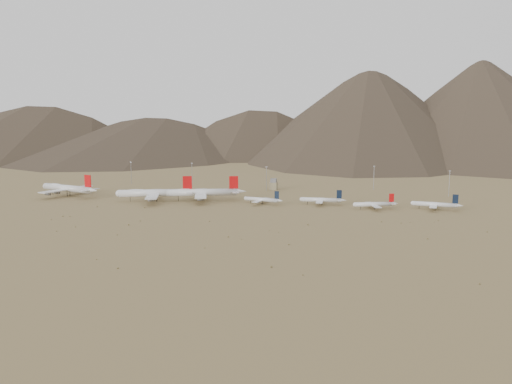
% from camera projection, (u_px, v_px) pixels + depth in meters
% --- Properties ---
extents(ground, '(3000.00, 3000.00, 0.00)m').
position_uv_depth(ground, '(209.00, 208.00, 427.74)').
color(ground, '#9D8751').
rests_on(ground, ground).
extents(mountain_ridge, '(4400.00, 1000.00, 300.00)m').
position_uv_depth(mountain_ridge, '(329.00, 88.00, 1266.89)').
color(mountain_ridge, '#433428').
rests_on(mountain_ridge, ground).
extents(widebody_west, '(74.27, 58.66, 22.58)m').
position_uv_depth(widebody_west, '(68.00, 188.00, 490.96)').
color(widebody_west, silver).
rests_on(widebody_west, ground).
extents(widebody_centre, '(73.73, 59.03, 23.07)m').
position_uv_depth(widebody_centre, '(155.00, 193.00, 459.87)').
color(widebody_centre, silver).
rests_on(widebody_centre, ground).
extents(widebody_east, '(73.14, 58.39, 22.72)m').
position_uv_depth(widebody_east, '(203.00, 192.00, 463.77)').
color(widebody_east, silver).
rests_on(widebody_east, ground).
extents(narrowbody_a, '(38.02, 27.86, 12.69)m').
position_uv_depth(narrowbody_a, '(263.00, 200.00, 445.29)').
color(narrowbody_a, silver).
rests_on(narrowbody_a, ground).
extents(narrowbody_b, '(41.43, 29.74, 13.66)m').
position_uv_depth(narrowbody_b, '(322.00, 200.00, 441.86)').
color(narrowbody_b, silver).
rests_on(narrowbody_b, ground).
extents(narrowbody_c, '(37.78, 28.27, 13.07)m').
position_uv_depth(narrowbody_c, '(375.00, 204.00, 421.29)').
color(narrowbody_c, silver).
rests_on(narrowbody_c, ground).
extents(narrowbody_d, '(41.84, 30.33, 13.84)m').
position_uv_depth(narrowbody_d, '(436.00, 204.00, 418.21)').
color(narrowbody_d, silver).
rests_on(narrowbody_d, ground).
extents(control_tower, '(8.00, 8.00, 12.00)m').
position_uv_depth(control_tower, '(274.00, 185.00, 534.31)').
color(control_tower, gray).
rests_on(control_tower, ground).
extents(mast_far_west, '(2.00, 0.60, 25.70)m').
position_uv_depth(mast_far_west, '(131.00, 172.00, 583.01)').
color(mast_far_west, gray).
rests_on(mast_far_west, ground).
extents(mast_west, '(2.00, 0.60, 25.70)m').
position_uv_depth(mast_west, '(192.00, 173.00, 568.53)').
color(mast_west, gray).
rests_on(mast_west, ground).
extents(mast_centre, '(2.00, 0.60, 25.70)m').
position_uv_depth(mast_centre, '(266.00, 177.00, 526.31)').
color(mast_centre, gray).
rests_on(mast_centre, ground).
extents(mast_east, '(2.00, 0.60, 25.70)m').
position_uv_depth(mast_east, '(374.00, 177.00, 532.97)').
color(mast_east, gray).
rests_on(mast_east, ground).
extents(mast_far_east, '(2.00, 0.60, 25.70)m').
position_uv_depth(mast_far_east, '(449.00, 182.00, 487.11)').
color(mast_far_east, gray).
rests_on(mast_far_east, ground).
extents(desert_scrub, '(410.93, 168.91, 0.89)m').
position_uv_depth(desert_scrub, '(199.00, 231.00, 339.44)').
color(desert_scrub, brown).
rests_on(desert_scrub, ground).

